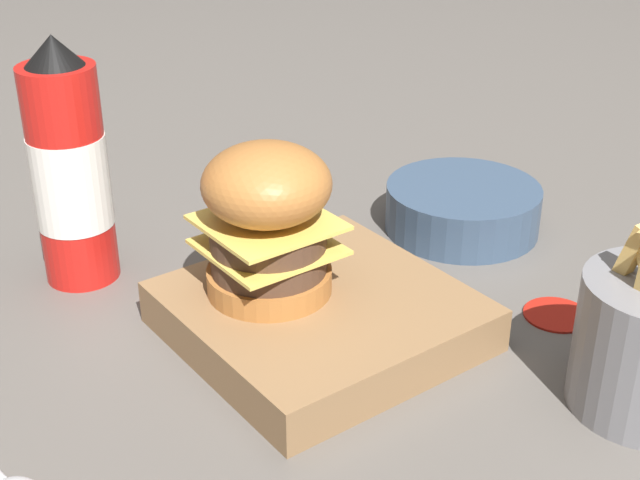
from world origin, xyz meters
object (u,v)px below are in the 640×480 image
Objects in this scene: serving_board at (320,316)px; ketchup_bottle at (70,172)px; spoon at (1,480)px; side_bowl at (463,207)px; burger at (268,219)px.

serving_board is 0.25m from ketchup_bottle.
serving_board is at bearing 118.66° from ketchup_bottle.
ketchup_bottle is 0.29m from spoon.
side_bowl is at bearing 158.01° from ketchup_bottle.
spoon is at bearing 4.24° from serving_board.
ketchup_bottle is at bearing -61.34° from serving_board.
ketchup_bottle is 1.45× the size of side_bowl.
side_bowl is (-0.25, -0.04, -0.07)m from burger.
serving_board is at bearing 129.12° from burger.
spoon is at bearing 56.03° from ketchup_bottle.
spoon is (0.49, 0.09, -0.02)m from side_bowl.
spoon is (0.15, 0.23, -0.09)m from ketchup_bottle.
ketchup_bottle is 1.23× the size of spoon.
ketchup_bottle reaches higher than spoon.
burger is 0.27m from side_bowl.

